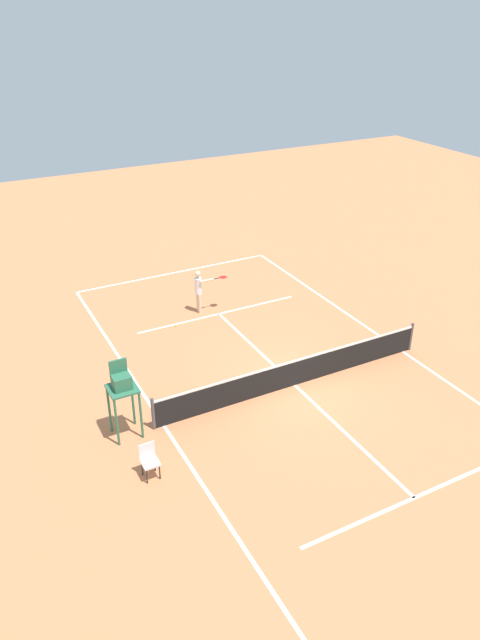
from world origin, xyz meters
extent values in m
plane|color=#D37A4C|center=(0.00, 0.00, 0.00)|extent=(60.00, 60.00, 0.00)
cube|color=white|center=(0.00, -10.24, 0.00)|extent=(9.06, 0.10, 0.01)
cube|color=white|center=(-4.53, 0.00, 0.00)|extent=(0.10, 20.48, 0.01)
cube|color=white|center=(4.53, 0.00, 0.00)|extent=(0.10, 20.48, 0.01)
cube|color=white|center=(0.00, -5.63, 0.00)|extent=(6.79, 0.10, 0.01)
cube|color=white|center=(0.00, 5.63, 0.00)|extent=(6.79, 0.10, 0.01)
cube|color=white|center=(0.00, 0.00, 0.00)|extent=(0.10, 11.26, 0.01)
cylinder|color=#4C4C51|center=(-4.83, 0.00, 0.54)|extent=(0.10, 0.10, 1.07)
cylinder|color=#4C4C51|center=(4.83, 0.00, 0.54)|extent=(0.10, 0.10, 1.07)
cube|color=black|center=(0.00, 0.00, 0.46)|extent=(9.66, 0.03, 0.91)
cube|color=white|center=(0.00, 0.00, 0.93)|extent=(9.66, 0.04, 0.06)
cylinder|color=beige|center=(0.62, -6.26, 0.41)|extent=(0.12, 0.12, 0.83)
cylinder|color=beige|center=(0.63, -6.06, 0.41)|extent=(0.12, 0.12, 0.83)
cylinder|color=white|center=(0.63, -6.16, 1.15)|extent=(0.28, 0.28, 0.65)
sphere|color=beige|center=(0.63, -6.16, 1.66)|extent=(0.23, 0.23, 0.23)
cylinder|color=beige|center=(0.62, -6.35, 1.19)|extent=(0.09, 0.09, 0.58)
cylinder|color=beige|center=(0.35, -5.97, 1.40)|extent=(0.58, 0.11, 0.09)
cylinder|color=black|center=(-0.07, -5.95, 1.40)|extent=(0.26, 0.05, 0.04)
ellipsoid|color=red|center=(-0.36, -5.94, 1.40)|extent=(0.33, 0.29, 0.04)
sphere|color=#CCE033|center=(1.90, -5.48, 0.03)|extent=(0.07, 0.07, 0.07)
cylinder|color=#2D6B4C|center=(5.25, 0.22, 0.78)|extent=(0.07, 0.07, 1.55)
cylinder|color=#2D6B4C|center=(5.95, 0.22, 0.78)|extent=(0.07, 0.07, 1.55)
cylinder|color=#2D6B4C|center=(5.25, -0.48, 0.78)|extent=(0.07, 0.07, 1.55)
cylinder|color=#2D6B4C|center=(5.95, -0.48, 0.78)|extent=(0.07, 0.07, 1.55)
cube|color=#2D6B4C|center=(5.60, -0.13, 1.58)|extent=(0.80, 0.80, 0.06)
cube|color=#2D6B4C|center=(5.60, -0.13, 1.81)|extent=(0.50, 0.44, 0.40)
cube|color=#2D6B4C|center=(5.60, -0.33, 2.16)|extent=(0.50, 0.06, 0.50)
cylinder|color=#262626|center=(5.42, 2.02, 0.23)|extent=(0.04, 0.04, 0.45)
cylinder|color=#262626|center=(5.77, 2.02, 0.23)|extent=(0.04, 0.04, 0.45)
cylinder|color=#262626|center=(5.42, 1.67, 0.23)|extent=(0.04, 0.04, 0.45)
cylinder|color=#262626|center=(5.77, 1.67, 0.23)|extent=(0.04, 0.04, 0.45)
cube|color=silver|center=(5.59, 1.85, 0.48)|extent=(0.44, 0.44, 0.06)
cube|color=silver|center=(5.59, 1.63, 0.73)|extent=(0.44, 0.04, 0.44)
camera|label=1|loc=(9.05, 13.44, 11.05)|focal=33.58mm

